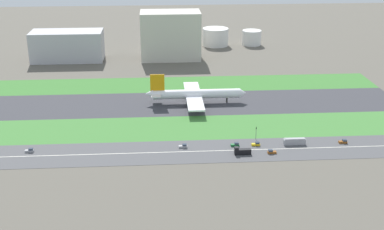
% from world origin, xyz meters
% --- Properties ---
extents(ground_plane, '(800.00, 800.00, 0.00)m').
position_xyz_m(ground_plane, '(0.00, 0.00, 0.00)').
color(ground_plane, '#5B564C').
extents(runway, '(280.00, 46.00, 0.10)m').
position_xyz_m(runway, '(0.00, 0.00, 0.05)').
color(runway, '#38383D').
rests_on(runway, ground_plane).
extents(grass_median_north, '(280.00, 36.00, 0.10)m').
position_xyz_m(grass_median_north, '(0.00, 41.00, 0.05)').
color(grass_median_north, '#3D7A33').
rests_on(grass_median_north, ground_plane).
extents(grass_median_south, '(280.00, 36.00, 0.10)m').
position_xyz_m(grass_median_south, '(0.00, -41.00, 0.05)').
color(grass_median_south, '#427F38').
rests_on(grass_median_south, ground_plane).
extents(highway, '(280.00, 28.00, 0.10)m').
position_xyz_m(highway, '(0.00, -73.00, 0.05)').
color(highway, '#4C4C4F').
rests_on(highway, ground_plane).
extents(highway_centerline, '(266.00, 0.50, 0.01)m').
position_xyz_m(highway_centerline, '(0.00, -73.00, 0.11)').
color(highway_centerline, silver).
rests_on(highway_centerline, highway).
extents(airliner, '(65.00, 56.00, 19.70)m').
position_xyz_m(airliner, '(7.47, 0.00, 6.23)').
color(airliner, white).
rests_on(airliner, runway).
extents(car_0, '(4.40, 1.80, 2.00)m').
position_xyz_m(car_0, '(82.01, -68.00, 0.92)').
color(car_0, brown).
rests_on(car_0, highway).
extents(car_2, '(4.40, 1.80, 2.00)m').
position_xyz_m(car_2, '(41.28, -78.00, 0.92)').
color(car_2, brown).
rests_on(car_2, highway).
extents(car_4, '(4.40, 1.80, 2.00)m').
position_xyz_m(car_4, '(24.26, -68.00, 0.92)').
color(car_4, '#19662D').
rests_on(car_4, highway).
extents(car_3, '(4.40, 1.80, 2.00)m').
position_xyz_m(car_3, '(-3.00, -68.00, 0.92)').
color(car_3, '#99999E').
rests_on(car_3, highway).
extents(car_1, '(4.40, 1.80, 2.00)m').
position_xyz_m(car_1, '(-81.51, -68.00, 0.92)').
color(car_1, '#99999E').
rests_on(car_1, highway).
extents(bus_0, '(11.60, 2.50, 3.50)m').
position_xyz_m(bus_0, '(55.60, -68.00, 1.82)').
color(bus_0, '#99999E').
rests_on(bus_0, highway).
extents(truck_0, '(8.40, 2.50, 4.00)m').
position_xyz_m(truck_0, '(26.22, -78.00, 1.67)').
color(truck_0, black).
rests_on(truck_0, highway).
extents(car_5, '(4.40, 1.80, 2.00)m').
position_xyz_m(car_5, '(35.28, -68.00, 0.92)').
color(car_5, yellow).
rests_on(car_5, highway).
extents(traffic_light, '(0.36, 0.50, 7.20)m').
position_xyz_m(traffic_light, '(36.58, -60.01, 4.29)').
color(traffic_light, '#4C4C51').
rests_on(traffic_light, highway).
extents(terminal_building, '(58.59, 26.19, 24.64)m').
position_xyz_m(terminal_building, '(-90.00, 114.00, 12.32)').
color(terminal_building, '#B2B2B7').
rests_on(terminal_building, ground_plane).
extents(hangar_building, '(49.53, 28.06, 39.76)m').
position_xyz_m(hangar_building, '(-4.04, 114.00, 19.88)').
color(hangar_building, beige).
rests_on(hangar_building, ground_plane).
extents(fuel_tank_west, '(18.52, 18.52, 17.79)m').
position_xyz_m(fuel_tank_west, '(11.33, 159.00, 8.89)').
color(fuel_tank_west, silver).
rests_on(fuel_tank_west, ground_plane).
extents(fuel_tank_centre, '(23.97, 23.97, 16.13)m').
position_xyz_m(fuel_tank_centre, '(38.97, 159.00, 8.07)').
color(fuel_tank_centre, silver).
rests_on(fuel_tank_centre, ground_plane).
extents(fuel_tank_east, '(17.70, 17.70, 13.71)m').
position_xyz_m(fuel_tank_east, '(73.15, 159.00, 6.85)').
color(fuel_tank_east, silver).
rests_on(fuel_tank_east, ground_plane).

